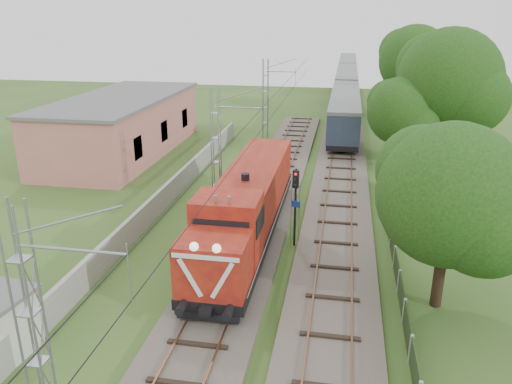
# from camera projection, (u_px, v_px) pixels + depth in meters

# --- Properties ---
(ground) EXTENTS (140.00, 140.00, 0.00)m
(ground) POSITION_uv_depth(u_px,v_px,m) (216.00, 311.00, 21.95)
(ground) COLOR #304F1D
(ground) RESTS_ON ground
(track_main) EXTENTS (4.20, 70.00, 0.45)m
(track_main) POSITION_uv_depth(u_px,v_px,m) (247.00, 240.00, 28.36)
(track_main) COLOR #6B6054
(track_main) RESTS_ON ground
(track_side) EXTENTS (4.20, 80.00, 0.45)m
(track_side) POSITION_uv_depth(u_px,v_px,m) (340.00, 175.00, 39.56)
(track_side) COLOR #6B6054
(track_side) RESTS_ON ground
(catenary) EXTENTS (3.31, 70.00, 8.00)m
(catenary) POSITION_uv_depth(u_px,v_px,m) (217.00, 149.00, 32.16)
(catenary) COLOR gray
(catenary) RESTS_ON ground
(boundary_wall) EXTENTS (0.25, 40.00, 1.50)m
(boundary_wall) POSITION_uv_depth(u_px,v_px,m) (167.00, 194.00, 33.88)
(boundary_wall) COLOR #9E9E99
(boundary_wall) RESTS_ON ground
(station_building) EXTENTS (8.40, 20.40, 5.22)m
(station_building) POSITION_uv_depth(u_px,v_px,m) (123.00, 125.00, 45.75)
(station_building) COLOR #C5756A
(station_building) RESTS_ON ground
(fence) EXTENTS (0.12, 32.00, 1.20)m
(fence) POSITION_uv_depth(u_px,v_px,m) (399.00, 281.00, 23.19)
(fence) COLOR black
(fence) RESTS_ON ground
(locomotive) EXTENTS (3.05, 17.41, 4.42)m
(locomotive) POSITION_uv_depth(u_px,v_px,m) (247.00, 205.00, 27.77)
(locomotive) COLOR black
(locomotive) RESTS_ON ground
(coach_rake) EXTENTS (3.03, 67.64, 3.51)m
(coach_rake) POSITION_uv_depth(u_px,v_px,m) (347.00, 81.00, 75.07)
(coach_rake) COLOR black
(coach_rake) RESTS_ON ground
(signal_post) EXTENTS (0.49, 0.39, 4.51)m
(signal_post) POSITION_uv_depth(u_px,v_px,m) (295.00, 194.00, 27.03)
(signal_post) COLOR black
(signal_post) RESTS_ON ground
(tree_a) EXTENTS (6.43, 6.12, 8.33)m
(tree_a) POSITION_uv_depth(u_px,v_px,m) (452.00, 197.00, 20.62)
(tree_a) COLOR #382317
(tree_a) RESTS_ON ground
(tree_b) EXTENTS (8.77, 8.35, 11.37)m
(tree_b) POSITION_uv_depth(u_px,v_px,m) (450.00, 81.00, 40.44)
(tree_b) COLOR #382317
(tree_b) RESTS_ON ground
(tree_c) EXTENTS (5.84, 5.57, 7.57)m
(tree_c) POSITION_uv_depth(u_px,v_px,m) (402.00, 112.00, 40.51)
(tree_c) COLOR #382317
(tree_c) RESTS_ON ground
(tree_d) EXTENTS (8.59, 8.18, 11.13)m
(tree_d) POSITION_uv_depth(u_px,v_px,m) (415.00, 61.00, 58.42)
(tree_d) COLOR #382317
(tree_d) RESTS_ON ground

